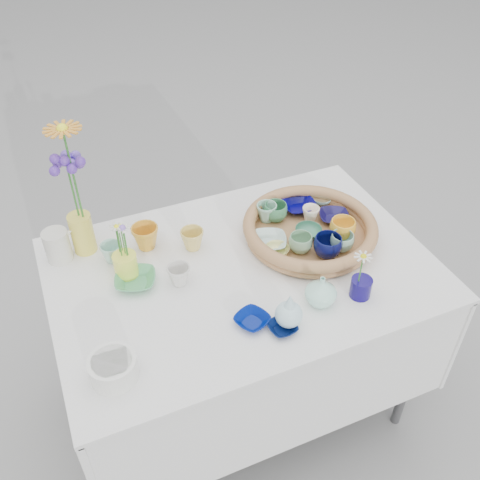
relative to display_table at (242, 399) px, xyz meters
name	(u,v)px	position (x,y,z in m)	size (l,w,h in m)	color
ground	(242,399)	(0.00, 0.00, 0.00)	(80.00, 80.00, 0.00)	gray
display_table	(242,399)	(0.00, 0.00, 0.00)	(1.26, 0.86, 0.77)	white
wicker_tray	(310,229)	(0.28, 0.05, 0.80)	(0.47, 0.47, 0.08)	#A27147
tray_ceramic_0	(299,206)	(0.31, 0.20, 0.80)	(0.12, 0.12, 0.03)	#05035B
tray_ceramic_1	(334,217)	(0.40, 0.09, 0.80)	(0.11, 0.11, 0.03)	#110C3E
tray_ceramic_2	(342,229)	(0.38, -0.01, 0.82)	(0.09, 0.09, 0.07)	yellow
tray_ceramic_3	(308,232)	(0.27, 0.05, 0.80)	(0.09, 0.09, 0.03)	#3D7F60
tray_ceramic_4	(301,243)	(0.21, -0.02, 0.81)	(0.08, 0.08, 0.06)	#73A27A
tray_ceramic_5	(269,242)	(0.12, 0.05, 0.80)	(0.12, 0.12, 0.03)	silver
tray_ceramic_6	(267,213)	(0.17, 0.18, 0.82)	(0.07, 0.07, 0.07)	#8DC5AA
tray_ceramic_7	(311,214)	(0.32, 0.12, 0.81)	(0.06, 0.06, 0.06)	white
tray_ceramic_8	(321,200)	(0.41, 0.20, 0.79)	(0.08, 0.08, 0.02)	#90CADE
tray_ceramic_9	(328,246)	(0.28, -0.07, 0.82)	(0.10, 0.10, 0.08)	#080C40
tray_ceramic_10	(277,250)	(0.13, 0.00, 0.80)	(0.08, 0.08, 0.03)	#EFE886
tray_ceramic_11	(342,242)	(0.34, -0.06, 0.81)	(0.08, 0.08, 0.06)	#82B49D
tray_ceramic_12	(276,212)	(0.21, 0.17, 0.82)	(0.09, 0.09, 0.07)	#3E8256
loose_ceramic_0	(146,237)	(-0.26, 0.23, 0.81)	(0.09, 0.09, 0.09)	gold
loose_ceramic_1	(192,239)	(-0.12, 0.16, 0.80)	(0.08, 0.08, 0.08)	#DBBF5D
loose_ceramic_2	(135,280)	(-0.35, 0.06, 0.78)	(0.13, 0.13, 0.03)	#50A76E
loose_ceramic_3	(179,275)	(-0.22, 0.01, 0.80)	(0.07, 0.07, 0.07)	silver
loose_ceramic_4	(252,320)	(-0.07, -0.24, 0.78)	(0.10, 0.10, 0.02)	#00136E
loose_ceramic_5	(112,253)	(-0.39, 0.21, 0.80)	(0.07, 0.07, 0.07)	#9ED3BC
loose_ceramic_6	(282,328)	(0.00, -0.30, 0.78)	(0.08, 0.08, 0.02)	#081646
fluted_bowl	(113,368)	(-0.49, -0.26, 0.80)	(0.13, 0.13, 0.07)	white
bud_vase_paleblue	(289,309)	(0.03, -0.28, 0.83)	(0.08, 0.08, 0.13)	silver
bud_vase_seafoam	(321,291)	(0.16, -0.24, 0.82)	(0.10, 0.10, 0.10)	#AEEED7
bud_vase_cobalt	(361,287)	(0.29, -0.26, 0.80)	(0.07, 0.07, 0.07)	#0F0756
single_daisy	(361,269)	(0.28, -0.26, 0.88)	(0.07, 0.07, 0.12)	white
tall_vase_yellow	(82,233)	(-0.46, 0.30, 0.84)	(0.08, 0.08, 0.15)	#DDCD47
gerbera	(73,175)	(-0.45, 0.29, 1.07)	(0.13, 0.13, 0.34)	orange
hydrangea	(73,190)	(-0.46, 0.30, 1.01)	(0.08, 0.08, 0.29)	#572EA3
white_pitcher	(57,246)	(-0.55, 0.28, 0.82)	(0.12, 0.09, 0.11)	silver
daisy_cup	(126,265)	(-0.36, 0.12, 0.81)	(0.08, 0.08, 0.08)	#F9FE4B
daisy_posy	(121,237)	(-0.36, 0.13, 0.91)	(0.08, 0.08, 0.13)	silver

